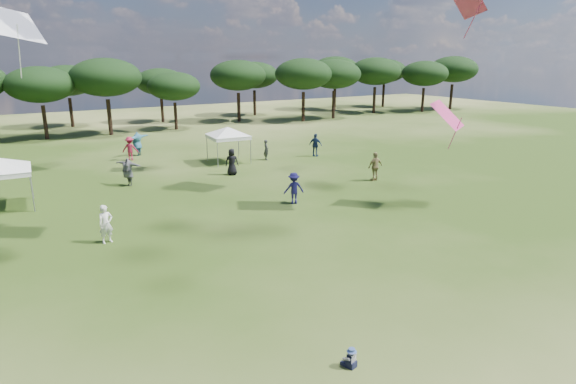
# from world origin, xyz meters

# --- Properties ---
(tree_line) EXTENTS (108.78, 17.63, 7.77)m
(tree_line) POSITION_xyz_m (2.39, 47.41, 5.42)
(tree_line) COLOR black
(tree_line) RESTS_ON ground
(tent_right) EXTENTS (5.44, 5.44, 2.97)m
(tent_right) POSITION_xyz_m (7.89, 25.83, 2.54)
(tent_right) COLOR gray
(tent_right) RESTS_ON ground
(toddler) EXTENTS (0.40, 0.43, 0.54)m
(toddler) POSITION_xyz_m (0.19, 1.64, 0.24)
(toddler) COLOR black
(toddler) RESTS_ON ground
(festival_crowd) EXTENTS (29.03, 20.59, 1.91)m
(festival_crowd) POSITION_xyz_m (0.58, 23.11, 0.89)
(festival_crowd) COLOR #434247
(festival_crowd) RESTS_ON ground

